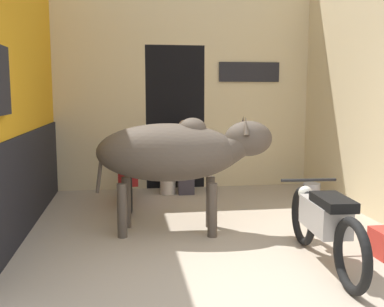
{
  "coord_description": "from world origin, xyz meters",
  "views": [
    {
      "loc": [
        -0.98,
        -3.43,
        1.63
      ],
      "look_at": [
        -0.21,
        1.88,
        0.91
      ],
      "focal_mm": 42.0,
      "sensor_mm": 36.0,
      "label": 1
    }
  ],
  "objects_px": {
    "cow": "(177,152)",
    "shopkeeper_seated": "(185,154)",
    "motorcycle_near": "(324,222)",
    "motorcycle_far": "(128,176)",
    "bucket": "(311,192)",
    "plastic_stool": "(168,179)"
  },
  "relations": [
    {
      "from": "motorcycle_near",
      "to": "cow",
      "type": "bearing_deg",
      "value": 135.6
    },
    {
      "from": "motorcycle_far",
      "to": "bucket",
      "type": "distance_m",
      "value": 2.81
    },
    {
      "from": "motorcycle_near",
      "to": "bucket",
      "type": "height_order",
      "value": "motorcycle_near"
    },
    {
      "from": "cow",
      "to": "motorcycle_near",
      "type": "relative_size",
      "value": 1.14
    },
    {
      "from": "motorcycle_far",
      "to": "cow",
      "type": "bearing_deg",
      "value": -68.96
    },
    {
      "from": "shopkeeper_seated",
      "to": "bucket",
      "type": "relative_size",
      "value": 4.6
    },
    {
      "from": "motorcycle_near",
      "to": "plastic_stool",
      "type": "bearing_deg",
      "value": 109.9
    },
    {
      "from": "cow",
      "to": "plastic_stool",
      "type": "bearing_deg",
      "value": 87.91
    },
    {
      "from": "motorcycle_far",
      "to": "plastic_stool",
      "type": "bearing_deg",
      "value": 40.14
    },
    {
      "from": "cow",
      "to": "motorcycle_near",
      "type": "height_order",
      "value": "cow"
    },
    {
      "from": "cow",
      "to": "bucket",
      "type": "distance_m",
      "value": 2.69
    },
    {
      "from": "cow",
      "to": "motorcycle_near",
      "type": "distance_m",
      "value": 1.84
    },
    {
      "from": "shopkeeper_seated",
      "to": "plastic_stool",
      "type": "height_order",
      "value": "shopkeeper_seated"
    },
    {
      "from": "plastic_stool",
      "to": "bucket",
      "type": "height_order",
      "value": "plastic_stool"
    },
    {
      "from": "motorcycle_near",
      "to": "plastic_stool",
      "type": "relative_size",
      "value": 3.95
    },
    {
      "from": "shopkeeper_seated",
      "to": "plastic_stool",
      "type": "bearing_deg",
      "value": -175.8
    },
    {
      "from": "cow",
      "to": "motorcycle_far",
      "type": "bearing_deg",
      "value": 111.04
    },
    {
      "from": "shopkeeper_seated",
      "to": "motorcycle_far",
      "type": "bearing_deg",
      "value": -148.74
    },
    {
      "from": "motorcycle_far",
      "to": "shopkeeper_seated",
      "type": "height_order",
      "value": "shopkeeper_seated"
    },
    {
      "from": "cow",
      "to": "shopkeeper_seated",
      "type": "bearing_deg",
      "value": 80.04
    },
    {
      "from": "motorcycle_far",
      "to": "plastic_stool",
      "type": "relative_size",
      "value": 3.96
    },
    {
      "from": "cow",
      "to": "shopkeeper_seated",
      "type": "xyz_separation_m",
      "value": [
        0.36,
        2.06,
        -0.31
      ]
    }
  ]
}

